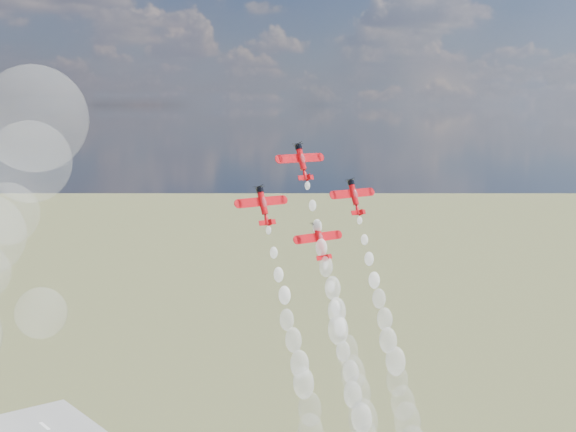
% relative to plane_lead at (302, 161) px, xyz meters
% --- Properties ---
extents(plane_lead, '(11.30, 5.03, 7.75)m').
position_rel_plane_lead_xyz_m(plane_lead, '(0.00, 0.00, 0.00)').
color(plane_lead, red).
rests_on(plane_lead, ground).
extents(plane_left, '(11.30, 5.03, 7.75)m').
position_rel_plane_lead_xyz_m(plane_left, '(-12.40, -3.06, -8.12)').
color(plane_left, red).
rests_on(plane_left, ground).
extents(plane_right, '(11.30, 5.03, 7.75)m').
position_rel_plane_lead_xyz_m(plane_right, '(12.40, -3.06, -8.12)').
color(plane_right, red).
rests_on(plane_right, ground).
extents(plane_slot, '(11.30, 5.03, 7.75)m').
position_rel_plane_lead_xyz_m(plane_slot, '(0.00, -6.11, -16.25)').
color(plane_slot, red).
rests_on(plane_slot, ground).
extents(smoke_trail_lead, '(5.39, 20.78, 49.31)m').
position_rel_plane_lead_xyz_m(smoke_trail_lead, '(0.28, -15.61, -41.07)').
color(smoke_trail_lead, white).
rests_on(smoke_trail_lead, plane_lead).
extents(smoke_trail_left, '(5.83, 20.63, 49.03)m').
position_rel_plane_lead_xyz_m(smoke_trail_left, '(-12.32, -18.71, -49.30)').
color(smoke_trail_left, white).
rests_on(smoke_trail_left, plane_left).
extents(smoke_trail_right, '(5.58, 20.67, 49.01)m').
position_rel_plane_lead_xyz_m(smoke_trail_right, '(12.37, -18.54, -49.13)').
color(smoke_trail_right, white).
rests_on(smoke_trail_right, plane_right).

